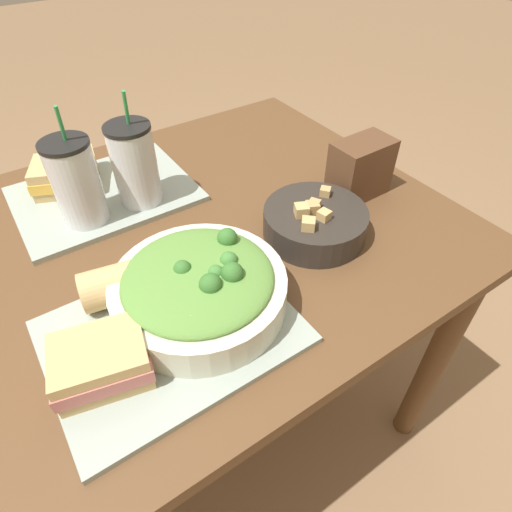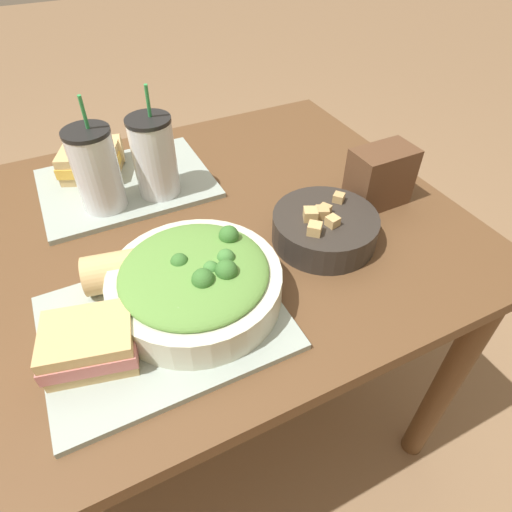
{
  "view_description": "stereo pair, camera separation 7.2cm",
  "coord_description": "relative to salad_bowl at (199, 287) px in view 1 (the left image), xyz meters",
  "views": [
    {
      "loc": [
        -0.13,
        -0.64,
        1.31
      ],
      "look_at": [
        0.16,
        -0.2,
        0.82
      ],
      "focal_mm": 30.0,
      "sensor_mm": 36.0,
      "label": 1
    },
    {
      "loc": [
        -0.07,
        -0.67,
        1.31
      ],
      "look_at": [
        0.16,
        -0.2,
        0.82
      ],
      "focal_mm": 30.0,
      "sensor_mm": 36.0,
      "label": 2
    }
  ],
  "objects": [
    {
      "name": "drink_cup_red",
      "position": [
        0.04,
        0.33,
        0.04
      ],
      "size": [
        0.09,
        0.09,
        0.24
      ],
      "color": "silver",
      "rests_on": "tray_far"
    },
    {
      "name": "drink_cup_dark",
      "position": [
        -0.08,
        0.33,
        0.04
      ],
      "size": [
        0.09,
        0.09,
        0.24
      ],
      "color": "silver",
      "rests_on": "tray_far"
    },
    {
      "name": "tray_far",
      "position": [
        -0.02,
        0.41,
        -0.05
      ],
      "size": [
        0.37,
        0.29,
        0.01
      ],
      "color": "#99A89E",
      "rests_on": "dining_table"
    },
    {
      "name": "baguette_near",
      "position": [
        -0.1,
        0.09,
        -0.01
      ],
      "size": [
        0.14,
        0.09,
        0.07
      ],
      "rotation": [
        0.0,
        0.0,
        1.38
      ],
      "color": "tan",
      "rests_on": "tray_near"
    },
    {
      "name": "salad_bowl",
      "position": [
        0.0,
        0.0,
        0.0
      ],
      "size": [
        0.28,
        0.28,
        0.1
      ],
      "color": "beige",
      "rests_on": "tray_near"
    },
    {
      "name": "chip_bag",
      "position": [
        0.45,
        0.1,
        0.01
      ],
      "size": [
        0.13,
        0.08,
        0.13
      ],
      "rotation": [
        0.0,
        0.0,
        0.02
      ],
      "color": "brown",
      "rests_on": "dining_table"
    },
    {
      "name": "tray_near",
      "position": [
        -0.07,
        -0.02,
        -0.05
      ],
      "size": [
        0.37,
        0.29,
        0.01
      ],
      "color": "#99A89E",
      "rests_on": "dining_table"
    },
    {
      "name": "baguette_far",
      "position": [
        -0.06,
        0.51,
        -0.01
      ],
      "size": [
        0.14,
        0.09,
        0.07
      ],
      "rotation": [
        0.0,
        0.0,
        1.37
      ],
      "color": "tan",
      "rests_on": "tray_far"
    },
    {
      "name": "ground_plane",
      "position": [
        -0.05,
        0.2,
        -0.81
      ],
      "size": [
        12.0,
        12.0,
        0.0
      ],
      "primitive_type": "plane",
      "color": "#846647"
    },
    {
      "name": "soup_bowl",
      "position": [
        0.28,
        0.05,
        -0.02
      ],
      "size": [
        0.2,
        0.2,
        0.08
      ],
      "color": "#2D2823",
      "rests_on": "dining_table"
    },
    {
      "name": "sandwich_near",
      "position": [
        -0.18,
        -0.04,
        -0.01
      ],
      "size": [
        0.15,
        0.13,
        0.06
      ],
      "rotation": [
        0.0,
        0.0,
        -0.23
      ],
      "color": "tan",
      "rests_on": "tray_near"
    },
    {
      "name": "sandwich_far",
      "position": [
        -0.08,
        0.47,
        -0.01
      ],
      "size": [
        0.16,
        0.15,
        0.06
      ],
      "rotation": [
        0.0,
        0.0,
        -0.41
      ],
      "color": "tan",
      "rests_on": "tray_far"
    },
    {
      "name": "dining_table",
      "position": [
        -0.05,
        0.2,
        -0.16
      ],
      "size": [
        1.32,
        0.88,
        0.76
      ],
      "color": "brown",
      "rests_on": "ground_plane"
    }
  ]
}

